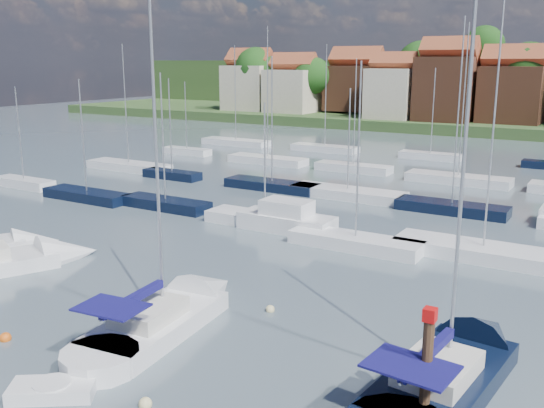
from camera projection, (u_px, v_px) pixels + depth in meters
The scene contains 11 objects.
ground at pixel (439, 189), 57.58m from camera, with size 260.00×260.00×0.00m, color #4C5D67.
sailboat_left at pixel (15, 262), 35.61m from camera, with size 7.49×11.48×15.34m.
sailboat_centre at pixel (175, 313), 28.42m from camera, with size 4.38×12.14×16.12m.
sailboat_navy at pixel (458, 366), 23.52m from camera, with size 4.47×12.67×17.16m.
tender at pixel (52, 390), 21.98m from camera, with size 3.28×2.87×0.65m.
timber_piling at pixel (425, 394), 20.01m from camera, with size 0.40×0.40×6.45m.
buoy_c at pixel (6, 340), 26.46m from camera, with size 0.51×0.51×0.51m, color #D85914.
buoy_d at pixel (145, 407), 21.38m from camera, with size 0.49×0.49×0.49m, color beige.
buoy_e at pixel (270, 311), 29.50m from camera, with size 0.43×0.43×0.43m, color beige.
buoy_g at pixel (139, 367), 24.16m from camera, with size 0.54×0.54×0.54m, color #D85914.
marina_field at pixel (445, 197), 52.48m from camera, with size 79.62×41.41×15.93m.
Camera 1 is at (15.43, -16.49, 11.89)m, focal length 40.00 mm.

